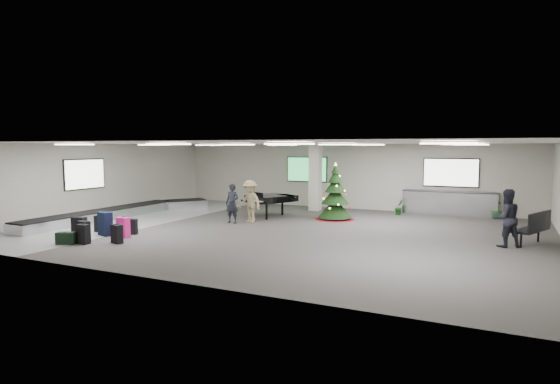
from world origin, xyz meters
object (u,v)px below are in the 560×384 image
at_px(traveler_a, 232,203).
at_px(traveler_b, 250,201).
at_px(potted_plant_left, 399,207).
at_px(potted_plant_right, 496,209).
at_px(christmas_tree, 335,200).
at_px(pink_suitcase, 123,227).
at_px(grand_piano, 269,199).
at_px(baggage_carousel, 122,212).
at_px(bench, 535,226).
at_px(service_counter, 449,203).
at_px(traveler_bench, 506,218).

distance_m(traveler_a, traveler_b, 0.73).
bearing_deg(potted_plant_left, potted_plant_right, 9.62).
xyz_separation_m(christmas_tree, potted_plant_left, (2.16, 2.50, -0.48)).
relative_size(pink_suitcase, grand_piano, 0.29).
distance_m(baggage_carousel, potted_plant_left, 12.31).
bearing_deg(traveler_a, bench, 4.28).
height_order(bench, traveler_a, traveler_a).
distance_m(service_counter, grand_piano, 8.04).
relative_size(christmas_tree, grand_piano, 1.02).
xyz_separation_m(baggage_carousel, pink_suitcase, (3.43, -3.43, 0.13)).
bearing_deg(bench, baggage_carousel, -152.40).
relative_size(traveler_a, traveler_bench, 0.89).
height_order(pink_suitcase, traveler_bench, traveler_bench).
relative_size(baggage_carousel, traveler_a, 6.11).
xyz_separation_m(grand_piano, traveler_b, (-0.01, -1.71, 0.07)).
bearing_deg(service_counter, pink_suitcase, -132.81).
bearing_deg(traveler_a, potted_plant_left, 44.67).
height_order(service_counter, bench, service_counter).
relative_size(service_counter, christmas_tree, 1.67).
height_order(service_counter, traveler_a, traveler_a).
bearing_deg(traveler_bench, potted_plant_left, -80.47).
bearing_deg(traveler_a, pink_suitcase, -111.83).
xyz_separation_m(christmas_tree, potted_plant_right, (6.12, 3.17, -0.40)).
xyz_separation_m(service_counter, christmas_tree, (-4.21, -3.34, 0.28)).
bearing_deg(traveler_b, traveler_a, -121.68).
bearing_deg(potted_plant_right, traveler_b, -149.16).
distance_m(baggage_carousel, grand_piano, 6.49).
bearing_deg(pink_suitcase, service_counter, 53.60).
bearing_deg(potted_plant_left, grand_piano, -149.26).
distance_m(pink_suitcase, traveler_bench, 12.33).
bearing_deg(traveler_b, potted_plant_right, 46.12).
relative_size(christmas_tree, potted_plant_left, 3.43).
bearing_deg(grand_piano, christmas_tree, 33.86).
bearing_deg(baggage_carousel, traveler_a, 7.61).
bearing_deg(bench, christmas_tree, -173.49).
relative_size(baggage_carousel, traveler_bench, 5.44).
distance_m(traveler_b, potted_plant_left, 6.91).
xyz_separation_m(traveler_b, potted_plant_left, (5.04, 4.70, -0.51)).
bearing_deg(potted_plant_left, service_counter, 22.31).
xyz_separation_m(traveler_bench, potted_plant_left, (-4.32, 5.43, -0.54)).
distance_m(bench, potted_plant_right, 5.51).
bearing_deg(grand_piano, traveler_a, -79.70).
bearing_deg(bench, traveler_b, -156.73).
height_order(service_counter, grand_piano, grand_piano).
bearing_deg(traveler_b, potted_plant_left, 58.27).
height_order(christmas_tree, grand_piano, christmas_tree).
distance_m(traveler_bench, potted_plant_right, 6.13).
height_order(grand_piano, traveler_bench, traveler_bench).
relative_size(pink_suitcase, potted_plant_left, 0.98).
height_order(traveler_a, potted_plant_right, traveler_a).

